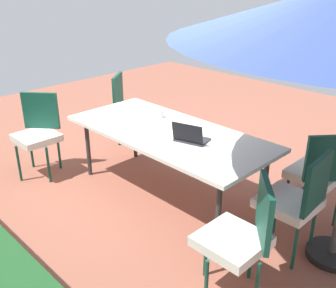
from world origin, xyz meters
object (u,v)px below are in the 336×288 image
Objects in this scene: chair_west at (296,199)px; chair_northeast at (38,131)px; chair_northwest at (241,234)px; cup at (160,114)px; chair_southeast at (129,105)px; laptop at (190,137)px; dining_table at (168,135)px; chair_southwest at (319,171)px.

chair_northeast is (2.94, 0.79, 0.00)m from chair_west.
chair_northwest is (0.03, 0.73, 0.00)m from chair_west.
chair_west reaches higher than cup.
chair_southeast reaches higher than laptop.
laptop is at bearing 172.74° from dining_table.
chair_southeast is at bearing -49.81° from chair_southwest.
chair_northeast is at bearing -23.52° from chair_southwest.
chair_west is 3.05m from chair_northeast.
chair_southeast is (1.47, -0.66, -0.16)m from dining_table.
chair_northwest is at bearing 42.95° from chair_southwest.
chair_southwest is (0.10, -0.61, 0.00)m from chair_west.
chair_southwest reaches higher than cup.
dining_table is 1.65m from chair_northeast.
cup is (-1.11, -0.97, 0.25)m from chair_northeast.
chair_southwest and chair_southeast have the same top height.
dining_table is 2.34× the size of chair_west.
chair_northeast is 2.60× the size of laptop.
chair_northwest reaches higher than cup.
chair_southwest is at bearing -161.91° from laptop.
chair_northeast is 1.49m from cup.
chair_west is at bearing 168.12° from laptop.
chair_southwest is at bearing 141.73° from chair_northwest.
laptop is (1.02, 0.71, 0.25)m from chair_southwest.
cup is at bearing 1.02° from chair_northeast.
chair_northeast is 1.97m from laptop.
chair_southeast is (2.92, -1.34, 0.00)m from chair_northwest.
chair_northwest and chair_southeast have the same top height.
chair_west and chair_northwest have the same top height.
dining_table is 0.37m from laptop.
dining_table is at bearing -13.22° from chair_northeast.
chair_southwest is 2.60× the size of laptop.
laptop is at bearing -161.35° from chair_northwest.
cup is (1.74, 0.44, 0.25)m from chair_southwest.
chair_northwest is (-1.45, 0.68, -0.16)m from dining_table.
cup is (1.84, -0.18, 0.25)m from chair_west.
cup is at bearing -99.71° from chair_west.
chair_west and chair_southeast have the same top height.
laptop is (1.12, 0.09, 0.25)m from chair_west.
laptop is (-0.36, 0.05, 0.09)m from dining_table.
chair_southwest is (-1.38, -0.66, -0.16)m from dining_table.
chair_southeast is 2.60× the size of laptop.
chair_southwest is at bearing -174.91° from chair_west.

